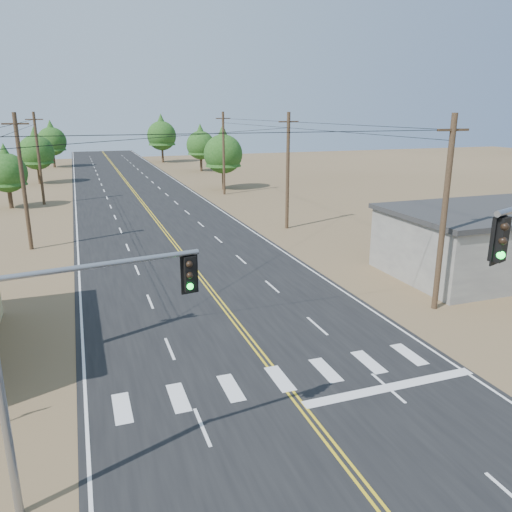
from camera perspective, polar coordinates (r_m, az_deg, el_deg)
name	(u,v)px	position (r m, az deg, el deg)	size (l,w,h in m)	color
road	(174,243)	(39.91, -9.33, 1.43)	(15.00, 200.00, 0.02)	black
building_right	(505,241)	(36.11, 26.55, 1.59)	(15.00, 8.00, 4.00)	gray
utility_pole_left_mid	(23,182)	(40.52, -25.09, 7.71)	(1.80, 0.30, 10.00)	#4C3826
utility_pole_left_far	(39,158)	(60.36, -23.57, 10.22)	(1.80, 0.30, 10.00)	#4C3826
utility_pole_right_near	(444,213)	(26.88, 20.71, 4.57)	(1.80, 0.30, 10.00)	#4C3826
utility_pole_right_mid	(288,170)	(43.86, 3.64, 9.73)	(1.80, 0.30, 10.00)	#4C3826
utility_pole_right_far	(224,153)	(62.65, -3.72, 11.68)	(1.80, 0.30, 10.00)	#4C3826
signal_mast_left	(63,346)	(13.51, -21.23, -9.60)	(5.25, 0.99, 6.59)	gray
tree_left_near	(6,169)	(59.49, -26.64, 8.90)	(4.14, 4.14, 6.89)	#3F2D1E
tree_left_mid	(36,149)	(78.41, -23.85, 11.13)	(4.82, 4.82, 8.04)	#3F2D1E
tree_left_far	(52,138)	(100.70, -22.33, 12.32)	(5.14, 5.14, 8.56)	#3F2D1E
tree_right_near	(223,150)	(66.74, -3.79, 12.00)	(5.06, 5.06, 8.44)	#3F2D1E
tree_right_mid	(201,142)	(88.01, -6.36, 12.79)	(4.82, 4.82, 8.03)	#3F2D1E
tree_right_far	(161,133)	(104.52, -10.75, 13.68)	(5.76, 5.76, 9.60)	#3F2D1E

